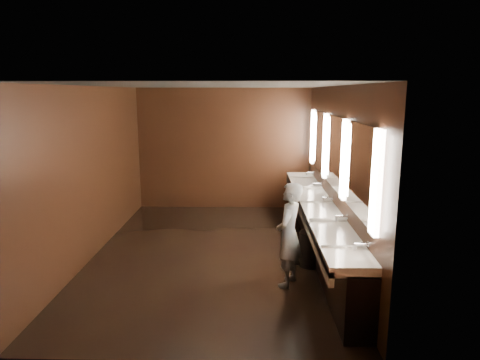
% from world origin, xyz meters
% --- Properties ---
extents(floor, '(6.00, 6.00, 0.00)m').
position_xyz_m(floor, '(0.00, 0.00, 0.00)').
color(floor, black).
rests_on(floor, ground).
extents(ceiling, '(4.00, 6.00, 0.02)m').
position_xyz_m(ceiling, '(0.00, 0.00, 2.80)').
color(ceiling, '#2D2D2B').
rests_on(ceiling, wall_back).
extents(wall_back, '(4.00, 0.02, 2.80)m').
position_xyz_m(wall_back, '(0.00, 3.00, 1.40)').
color(wall_back, black).
rests_on(wall_back, floor).
extents(wall_front, '(4.00, 0.02, 2.80)m').
position_xyz_m(wall_front, '(0.00, -3.00, 1.40)').
color(wall_front, black).
rests_on(wall_front, floor).
extents(wall_left, '(0.02, 6.00, 2.80)m').
position_xyz_m(wall_left, '(-2.00, 0.00, 1.40)').
color(wall_left, black).
rests_on(wall_left, floor).
extents(wall_right, '(0.02, 6.00, 2.80)m').
position_xyz_m(wall_right, '(2.00, 0.00, 1.40)').
color(wall_right, black).
rests_on(wall_right, floor).
extents(sink_counter, '(0.55, 5.40, 1.01)m').
position_xyz_m(sink_counter, '(1.79, 0.00, 0.50)').
color(sink_counter, black).
rests_on(sink_counter, floor).
extents(mirror_band, '(0.06, 5.03, 1.15)m').
position_xyz_m(mirror_band, '(1.98, -0.00, 1.75)').
color(mirror_band, '#FFE8D1').
rests_on(mirror_band, wall_right).
extents(person, '(0.53, 0.63, 1.48)m').
position_xyz_m(person, '(1.17, -1.17, 0.74)').
color(person, '#98B8E3').
rests_on(person, floor).
extents(trash_bin, '(0.47, 0.47, 0.55)m').
position_xyz_m(trash_bin, '(1.58, -0.49, 0.28)').
color(trash_bin, black).
rests_on(trash_bin, floor).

